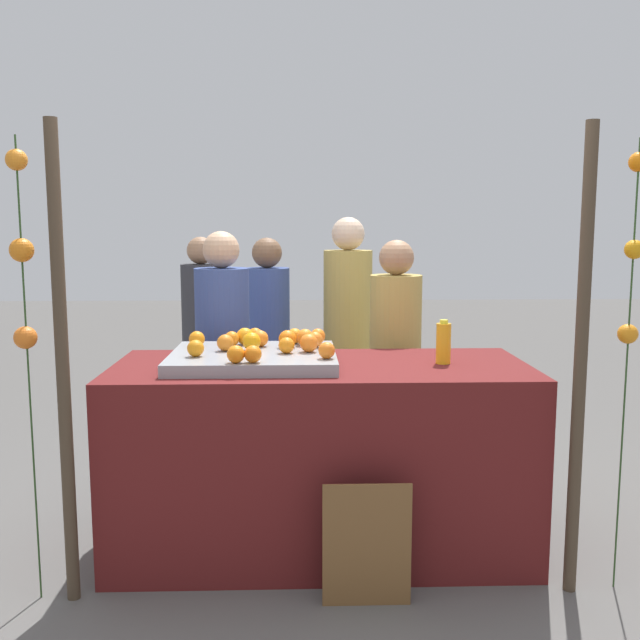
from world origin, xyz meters
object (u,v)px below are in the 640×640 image
(juice_bottle, at_px, (443,343))
(chalkboard_sign, at_px, (367,546))
(orange_0, at_px, (232,339))
(vendor_left, at_px, (223,375))
(stall_counter, at_px, (321,457))
(vendor_right, at_px, (395,377))
(orange_1, at_px, (315,340))

(juice_bottle, height_order, chalkboard_sign, juice_bottle)
(orange_0, bearing_deg, vendor_left, 101.28)
(stall_counter, xyz_separation_m, vendor_right, (0.47, 0.74, 0.25))
(juice_bottle, height_order, vendor_right, vendor_right)
(juice_bottle, bearing_deg, vendor_left, 148.91)
(stall_counter, distance_m, vendor_right, 0.91)
(stall_counter, bearing_deg, vendor_right, 57.40)
(orange_1, bearing_deg, chalkboard_sign, -73.51)
(vendor_left, distance_m, vendor_right, 1.03)
(stall_counter, height_order, vendor_right, vendor_right)
(vendor_right, bearing_deg, orange_1, -129.59)
(stall_counter, height_order, orange_1, orange_1)
(vendor_left, height_order, vendor_right, vendor_left)
(juice_bottle, bearing_deg, chalkboard_sign, -127.35)
(stall_counter, bearing_deg, vendor_left, 128.29)
(vendor_left, xyz_separation_m, vendor_right, (1.03, 0.03, -0.02))
(stall_counter, bearing_deg, juice_bottle, 0.46)
(orange_1, distance_m, vendor_left, 0.84)
(juice_bottle, relative_size, chalkboard_sign, 0.39)
(juice_bottle, relative_size, vendor_right, 0.14)
(vendor_left, bearing_deg, stall_counter, -51.71)
(chalkboard_sign, xyz_separation_m, vendor_left, (-0.74, 1.27, 0.48))
(orange_1, height_order, vendor_right, vendor_right)
(orange_1, bearing_deg, juice_bottle, -11.61)
(stall_counter, relative_size, chalkboard_sign, 3.68)
(chalkboard_sign, height_order, vendor_right, vendor_right)
(chalkboard_sign, bearing_deg, orange_1, 106.49)
(orange_0, height_order, juice_bottle, juice_bottle)
(orange_1, relative_size, juice_bottle, 0.37)
(chalkboard_sign, relative_size, vendor_right, 0.36)
(juice_bottle, xyz_separation_m, vendor_right, (-0.13, 0.73, -0.33))
(stall_counter, relative_size, juice_bottle, 9.38)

